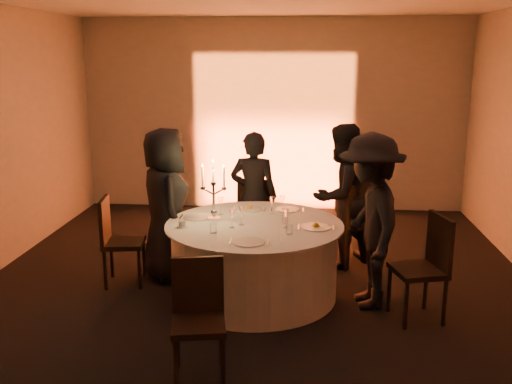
# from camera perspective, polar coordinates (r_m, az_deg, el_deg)

# --- Properties ---
(floor) EXTENTS (7.00, 7.00, 0.00)m
(floor) POSITION_cam_1_polar(r_m,az_deg,el_deg) (6.02, -0.16, -10.21)
(floor) COLOR black
(floor) RESTS_ON ground
(wall_back) EXTENTS (7.00, 0.00, 7.00)m
(wall_back) POSITION_cam_1_polar(r_m,az_deg,el_deg) (9.05, 1.75, 7.67)
(wall_back) COLOR #A4A098
(wall_back) RESTS_ON floor
(wall_front) EXTENTS (7.00, 0.00, 7.00)m
(wall_front) POSITION_cam_1_polar(r_m,az_deg,el_deg) (2.25, -8.01, -10.95)
(wall_front) COLOR #A4A098
(wall_front) RESTS_ON floor
(uplighter_fixture) EXTENTS (0.25, 0.12, 0.10)m
(uplighter_fixture) POSITION_cam_1_polar(r_m,az_deg,el_deg) (9.02, 1.58, -1.72)
(uplighter_fixture) COLOR black
(uplighter_fixture) RESTS_ON floor
(banquet_table) EXTENTS (1.80, 1.80, 0.77)m
(banquet_table) POSITION_cam_1_polar(r_m,az_deg,el_deg) (5.88, -0.16, -6.78)
(banquet_table) COLOR black
(banquet_table) RESTS_ON floor
(chair_left) EXTENTS (0.47, 0.47, 0.96)m
(chair_left) POSITION_cam_1_polar(r_m,az_deg,el_deg) (6.31, -13.82, -4.28)
(chair_left) COLOR black
(chair_left) RESTS_ON floor
(chair_back_left) EXTENTS (0.44, 0.44, 0.94)m
(chair_back_left) POSITION_cam_1_polar(r_m,az_deg,el_deg) (7.20, -0.09, -1.74)
(chair_back_left) COLOR black
(chair_back_left) RESTS_ON floor
(chair_back_right) EXTENTS (0.63, 0.63, 1.01)m
(chair_back_right) POSITION_cam_1_polar(r_m,az_deg,el_deg) (6.72, 9.50, -2.66)
(chair_back_right) COLOR black
(chair_back_right) RESTS_ON floor
(chair_right) EXTENTS (0.54, 0.54, 1.00)m
(chair_right) POSITION_cam_1_polar(r_m,az_deg,el_deg) (5.55, 16.73, -6.67)
(chair_right) COLOR black
(chair_right) RESTS_ON floor
(chair_front) EXTENTS (0.47, 0.47, 0.92)m
(chair_front) POSITION_cam_1_polar(r_m,az_deg,el_deg) (4.48, -5.79, -11.77)
(chair_front) COLOR black
(chair_front) RESTS_ON floor
(guest_left) EXTENTS (0.81, 0.96, 1.68)m
(guest_left) POSITION_cam_1_polar(r_m,az_deg,el_deg) (6.30, -9.02, -1.22)
(guest_left) COLOR black
(guest_left) RESTS_ON floor
(guest_back_left) EXTENTS (0.60, 0.42, 1.56)m
(guest_back_left) POSITION_cam_1_polar(r_m,az_deg,el_deg) (6.81, -0.23, -0.43)
(guest_back_left) COLOR black
(guest_back_left) RESTS_ON floor
(guest_back_right) EXTENTS (1.03, 1.02, 1.68)m
(guest_back_right) POSITION_cam_1_polar(r_m,az_deg,el_deg) (6.66, 8.48, -0.40)
(guest_back_right) COLOR black
(guest_back_right) RESTS_ON floor
(guest_right) EXTENTS (0.77, 1.18, 1.72)m
(guest_right) POSITION_cam_1_polar(r_m,az_deg,el_deg) (5.62, 11.31, -2.90)
(guest_right) COLOR black
(guest_right) RESTS_ON floor
(plate_left) EXTENTS (0.36, 0.29, 0.01)m
(plate_left) POSITION_cam_1_polar(r_m,az_deg,el_deg) (5.99, -5.91, -2.51)
(plate_left) COLOR white
(plate_left) RESTS_ON banquet_table
(plate_back_left) EXTENTS (0.36, 0.29, 0.08)m
(plate_back_left) POSITION_cam_1_polar(r_m,az_deg,el_deg) (6.26, -0.69, -1.64)
(plate_back_left) COLOR white
(plate_back_left) RESTS_ON banquet_table
(plate_back_right) EXTENTS (0.36, 0.27, 0.01)m
(plate_back_right) POSITION_cam_1_polar(r_m,az_deg,el_deg) (6.26, 3.14, -1.75)
(plate_back_right) COLOR white
(plate_back_right) RESTS_ON banquet_table
(plate_right) EXTENTS (0.36, 0.30, 0.08)m
(plate_right) POSITION_cam_1_polar(r_m,az_deg,el_deg) (5.64, 6.01, -3.43)
(plate_right) COLOR white
(plate_right) RESTS_ON banquet_table
(plate_front) EXTENTS (0.36, 0.29, 0.01)m
(plate_front) POSITION_cam_1_polar(r_m,az_deg,el_deg) (5.18, -0.71, -5.03)
(plate_front) COLOR white
(plate_front) RESTS_ON banquet_table
(coffee_cup) EXTENTS (0.11, 0.11, 0.07)m
(coffee_cup) POSITION_cam_1_polar(r_m,az_deg,el_deg) (5.68, -7.38, -3.20)
(coffee_cup) COLOR white
(coffee_cup) RESTS_ON banquet_table
(candelabra) EXTENTS (0.27, 0.13, 0.64)m
(candelabra) POSITION_cam_1_polar(r_m,az_deg,el_deg) (5.86, -4.26, -0.64)
(candelabra) COLOR silver
(candelabra) RESTS_ON banquet_table
(wine_glass_a) EXTENTS (0.07, 0.07, 0.19)m
(wine_glass_a) POSITION_cam_1_polar(r_m,az_deg,el_deg) (5.59, -2.43, -2.24)
(wine_glass_a) COLOR white
(wine_glass_a) RESTS_ON banquet_table
(wine_glass_b) EXTENTS (0.07, 0.07, 0.19)m
(wine_glass_b) POSITION_cam_1_polar(r_m,az_deg,el_deg) (5.68, -1.46, -1.98)
(wine_glass_b) COLOR white
(wine_glass_b) RESTS_ON banquet_table
(wine_glass_c) EXTENTS (0.07, 0.07, 0.19)m
(wine_glass_c) POSITION_cam_1_polar(r_m,az_deg,el_deg) (5.59, 3.00, -2.25)
(wine_glass_c) COLOR white
(wine_glass_c) RESTS_ON banquet_table
(wine_glass_d) EXTENTS (0.07, 0.07, 0.19)m
(wine_glass_d) POSITION_cam_1_polar(r_m,az_deg,el_deg) (6.05, 1.63, -0.99)
(wine_glass_d) COLOR white
(wine_glass_d) RESTS_ON banquet_table
(wine_glass_e) EXTENTS (0.07, 0.07, 0.19)m
(wine_glass_e) POSITION_cam_1_polar(r_m,az_deg,el_deg) (6.12, 2.65, -0.84)
(wine_glass_e) COLOR white
(wine_glass_e) RESTS_ON banquet_table
(wine_glass_f) EXTENTS (0.07, 0.07, 0.19)m
(wine_glass_f) POSITION_cam_1_polar(r_m,az_deg,el_deg) (6.05, -3.55, -1.01)
(wine_glass_f) COLOR white
(wine_glass_f) RESTS_ON banquet_table
(tumbler_a) EXTENTS (0.07, 0.07, 0.09)m
(tumbler_a) POSITION_cam_1_polar(r_m,az_deg,el_deg) (5.46, -4.30, -3.66)
(tumbler_a) COLOR white
(tumbler_a) RESTS_ON banquet_table
(tumbler_b) EXTENTS (0.07, 0.07, 0.09)m
(tumbler_b) POSITION_cam_1_polar(r_m,az_deg,el_deg) (5.41, 3.36, -3.79)
(tumbler_b) COLOR white
(tumbler_b) RESTS_ON banquet_table
(tumbler_c) EXTENTS (0.07, 0.07, 0.09)m
(tumbler_c) POSITION_cam_1_polar(r_m,az_deg,el_deg) (5.75, 2.92, -2.74)
(tumbler_c) COLOR white
(tumbler_c) RESTS_ON banquet_table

